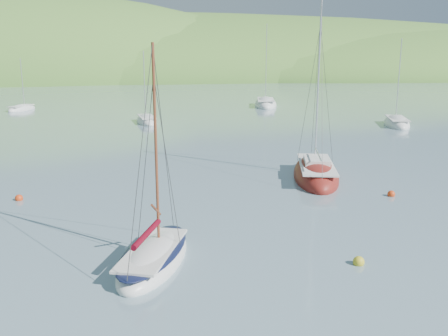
{
  "coord_description": "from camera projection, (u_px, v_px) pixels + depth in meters",
  "views": [
    {
      "loc": [
        -3.08,
        -17.89,
        8.61
      ],
      "look_at": [
        1.1,
        8.0,
        2.45
      ],
      "focal_mm": 40.0,
      "sensor_mm": 36.0,
      "label": 1
    }
  ],
  "objects": [
    {
      "name": "daysailer_white",
      "position": [
        154.0,
        258.0,
        20.73
      ],
      "size": [
        4.24,
        6.66,
        9.61
      ],
      "rotation": [
        0.0,
        0.0,
        -0.34
      ],
      "color": "white",
      "rests_on": "ground"
    },
    {
      "name": "mooring_buoys",
      "position": [
        252.0,
        214.0,
        26.62
      ],
      "size": [
        22.65,
        12.3,
        0.48
      ],
      "color": "gold",
      "rests_on": "ground"
    },
    {
      "name": "sloop_red",
      "position": [
        316.0,
        175.0,
        34.64
      ],
      "size": [
        5.12,
        9.28,
        13.02
      ],
      "rotation": [
        0.0,
        0.0,
        -0.25
      ],
      "color": "maroon",
      "rests_on": "ground"
    },
    {
      "name": "distant_sloop_c",
      "position": [
        22.0,
        109.0,
        74.36
      ],
      "size": [
        4.21,
        6.14,
        8.29
      ],
      "rotation": [
        0.0,
        0.0,
        -0.42
      ],
      "color": "white",
      "rests_on": "ground"
    },
    {
      "name": "distant_sloop_d",
      "position": [
        397.0,
        124.0,
        59.17
      ],
      "size": [
        4.98,
        8.13,
        10.95
      ],
      "rotation": [
        0.0,
        0.0,
        -0.32
      ],
      "color": "white",
      "rests_on": "ground"
    },
    {
      "name": "distant_sloop_b",
      "position": [
        266.0,
        105.0,
        79.73
      ],
      "size": [
        5.41,
        10.27,
        13.94
      ],
      "rotation": [
        0.0,
        0.0,
        -0.21
      ],
      "color": "white",
      "rests_on": "ground"
    },
    {
      "name": "ground",
      "position": [
        229.0,
        275.0,
        19.64
      ],
      "size": [
        700.0,
        700.0,
        0.0
      ],
      "primitive_type": "plane",
      "color": "slate",
      "rests_on": "ground"
    },
    {
      "name": "distant_sloop_a",
      "position": [
        147.0,
        121.0,
        61.49
      ],
      "size": [
        3.13,
        6.84,
        9.43
      ],
      "rotation": [
        0.0,
        0.0,
        0.12
      ],
      "color": "white",
      "rests_on": "ground"
    },
    {
      "name": "shoreline_hills",
      "position": [
        124.0,
        75.0,
        183.85
      ],
      "size": [
        690.0,
        135.0,
        56.0
      ],
      "color": "#37722B",
      "rests_on": "ground"
    }
  ]
}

